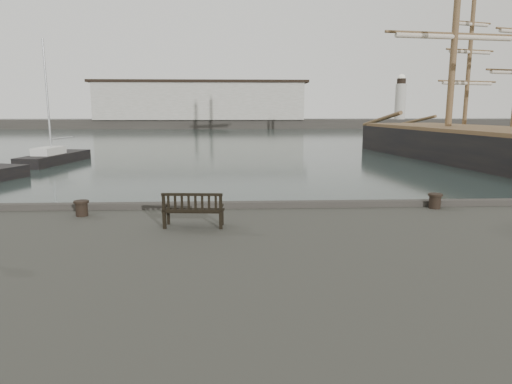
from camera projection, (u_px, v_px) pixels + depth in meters
ground at (245, 256)px, 14.10m from camera, size 400.00×400.00×0.00m
breakwater at (216, 109)px, 103.50m from camera, size 140.00×9.50×12.20m
bench at (194, 216)px, 11.41m from camera, size 1.54×0.62×0.86m
bollard_left at (82, 208)px, 12.59m from camera, size 0.42×0.42×0.43m
bollard_right at (435, 201)px, 13.55m from camera, size 0.52×0.52×0.44m
yacht_d at (55, 160)px, 37.84m from camera, size 3.49×8.43×10.49m
tall_ship_far at (511, 143)px, 49.86m from camera, size 12.20×25.68×21.58m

